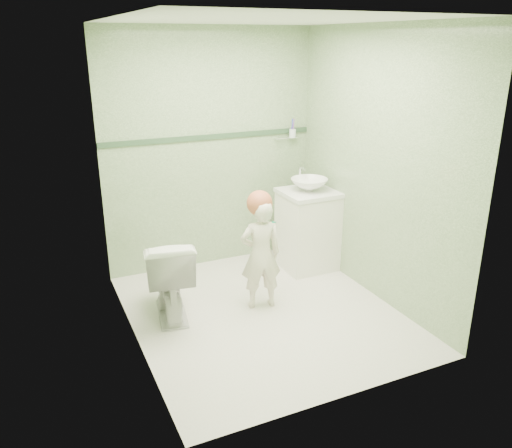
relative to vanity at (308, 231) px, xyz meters
name	(u,v)px	position (x,y,z in m)	size (l,w,h in m)	color
ground	(263,313)	(-0.84, -0.70, -0.40)	(2.50, 2.50, 0.00)	white
room_shell	(264,180)	(-0.84, -0.70, 0.80)	(2.50, 2.54, 2.40)	gray
trim_stripe	(210,137)	(-0.84, 0.54, 0.95)	(2.20, 0.02, 0.05)	#304D33
vanity	(308,231)	(0.00, 0.00, 0.00)	(0.52, 0.50, 0.80)	white
counter	(309,193)	(0.00, 0.00, 0.41)	(0.54, 0.52, 0.04)	white
basin	(309,185)	(0.00, 0.00, 0.49)	(0.37, 0.37, 0.13)	white
faucet	(300,173)	(0.00, 0.19, 0.57)	(0.03, 0.13, 0.18)	silver
cup_holder	(292,133)	(0.05, 0.48, 0.93)	(0.26, 0.07, 0.21)	silver
toilet	(169,276)	(-1.58, -0.37, -0.04)	(0.41, 0.71, 0.73)	white
toddler	(261,255)	(-0.80, -0.57, 0.10)	(0.36, 0.24, 0.99)	white
hair_cap	(260,203)	(-0.80, -0.54, 0.56)	(0.22, 0.22, 0.22)	#B25B39
teal_toothbrush	(273,222)	(-0.75, -0.71, 0.44)	(0.11, 0.14, 0.08)	#118F65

